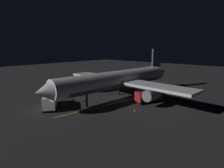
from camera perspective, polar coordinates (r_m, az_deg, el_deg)
The scene contains 9 objects.
ground_plane at distance 40.52m, azimuth 1.90°, elevation -4.59°, with size 180.00×180.00×0.20m, color #242425.
apron_guide_stripe at distance 36.72m, azimuth -0.47°, elevation -6.10°, with size 0.24×23.15×0.01m, color gold.
airliner at distance 40.01m, azimuth 2.52°, elevation 1.28°, with size 32.05×36.76×10.45m.
baggage_truck at distance 35.86m, azimuth -18.15°, elevation -4.95°, with size 6.49×5.58×2.49m.
catering_truck at distance 38.03m, azimuth 10.80°, elevation -3.82°, with size 4.06×5.82×2.32m.
ground_crew_worker at distance 38.42m, azimuth -11.91°, elevation -4.19°, with size 0.40×0.40×1.74m.
traffic_cone_near_left at distance 41.96m, azimuth -10.08°, elevation -3.71°, with size 0.50×0.50×0.55m.
traffic_cone_near_right at distance 32.54m, azimuth 6.97°, elevation -8.04°, with size 0.50×0.50×0.55m.
traffic_cone_under_wing at distance 38.78m, azimuth -9.20°, elevation -4.92°, with size 0.50×0.50×0.55m.
Camera 1 is at (-25.08, 29.86, 10.93)m, focal length 30.12 mm.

